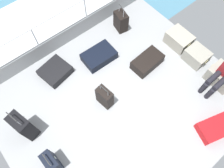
% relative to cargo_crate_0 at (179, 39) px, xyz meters
% --- Properties ---
extents(ground_plane, '(4.40, 5.20, 0.06)m').
position_rel_cargo_crate_0_xyz_m(ground_plane, '(0.30, -2.17, -0.21)').
color(ground_plane, '#939699').
extents(gunwale_port, '(0.06, 5.20, 0.45)m').
position_rel_cargo_crate_0_xyz_m(gunwale_port, '(-1.87, -2.17, 0.05)').
color(gunwale_port, '#939699').
rests_on(gunwale_port, ground_plane).
extents(railing_port, '(0.04, 4.20, 1.02)m').
position_rel_cargo_crate_0_xyz_m(railing_port, '(-1.87, -2.17, 0.61)').
color(railing_port, silver).
rests_on(railing_port, ground_plane).
extents(sea_wake, '(12.00, 12.00, 0.01)m').
position_rel_cargo_crate_0_xyz_m(sea_wake, '(-3.30, -2.17, -0.52)').
color(sea_wake, teal).
rests_on(sea_wake, ground_plane).
extents(cargo_crate_0, '(0.65, 0.46, 0.35)m').
position_rel_cargo_crate_0_xyz_m(cargo_crate_0, '(0.00, 0.00, 0.00)').
color(cargo_crate_0, '#9E9989').
rests_on(cargo_crate_0, ground_plane).
extents(cargo_crate_1, '(0.56, 0.45, 0.34)m').
position_rel_cargo_crate_0_xyz_m(cargo_crate_1, '(0.62, -0.04, -0.00)').
color(cargo_crate_1, gray).
rests_on(cargo_crate_1, ground_plane).
extents(cargo_crate_2, '(0.65, 0.47, 0.38)m').
position_rel_cargo_crate_0_xyz_m(cargo_crate_2, '(1.36, -0.05, 0.01)').
color(cargo_crate_2, gray).
rests_on(cargo_crate_2, ground_plane).
extents(suitcase_0, '(0.69, 0.74, 0.20)m').
position_rel_cargo_crate_0_xyz_m(suitcase_0, '(-1.25, -2.91, -0.08)').
color(suitcase_0, black).
rests_on(suitcase_0, ground_plane).
extents(suitcase_1, '(0.37, 0.22, 0.66)m').
position_rel_cargo_crate_0_xyz_m(suitcase_1, '(0.48, -4.05, 0.09)').
color(suitcase_1, black).
rests_on(suitcase_1, ground_plane).
extents(suitcase_2, '(0.48, 0.35, 0.93)m').
position_rel_cargo_crate_0_xyz_m(suitcase_2, '(-0.43, -4.10, 0.18)').
color(suitcase_2, black).
rests_on(suitcase_2, ground_plane).
extents(suitcase_3, '(0.48, 0.77, 0.26)m').
position_rel_cargo_crate_0_xyz_m(suitcase_3, '(-0.04, -1.06, -0.04)').
color(suitcase_3, black).
rests_on(suitcase_3, ground_plane).
extents(suitcase_4, '(0.41, 0.32, 0.74)m').
position_rel_cargo_crate_0_xyz_m(suitcase_4, '(-1.34, -0.79, 0.08)').
color(suitcase_4, black).
rests_on(suitcase_4, ground_plane).
extents(suitcase_5, '(0.67, 0.90, 0.22)m').
position_rel_cargo_crate_0_xyz_m(suitcase_5, '(2.05, -1.04, -0.07)').
color(suitcase_5, red).
rests_on(suitcase_5, ground_plane).
extents(suitcase_6, '(0.38, 0.24, 0.69)m').
position_rel_cargo_crate_0_xyz_m(suitcase_6, '(0.08, -2.46, 0.10)').
color(suitcase_6, black).
rests_on(suitcase_6, ground_plane).
extents(suitcase_7, '(0.55, 0.80, 0.23)m').
position_rel_cargo_crate_0_xyz_m(suitcase_7, '(-0.92, -1.85, -0.06)').
color(suitcase_7, black).
rests_on(suitcase_7, ground_plane).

